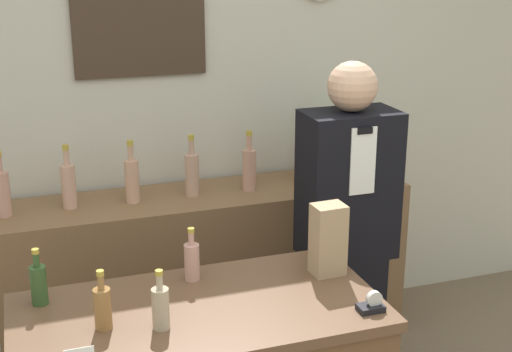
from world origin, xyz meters
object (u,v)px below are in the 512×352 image
(shopkeeper, at_px, (346,242))
(tape_dispenser, at_px, (372,305))
(paper_bag, at_px, (328,240))
(potted_plant, at_px, (340,140))

(shopkeeper, distance_m, tape_dispenser, 0.83)
(paper_bag, bearing_deg, tape_dispenser, -85.68)
(potted_plant, bearing_deg, tape_dispenser, -110.89)
(shopkeeper, distance_m, potted_plant, 0.77)
(shopkeeper, xyz_separation_m, tape_dispenser, (-0.28, -0.77, 0.12))
(shopkeeper, relative_size, potted_plant, 4.36)
(potted_plant, relative_size, tape_dispenser, 4.24)
(shopkeeper, height_order, paper_bag, shopkeeper)
(tape_dispenser, bearing_deg, shopkeeper, 70.20)
(shopkeeper, bearing_deg, potted_plant, 67.85)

